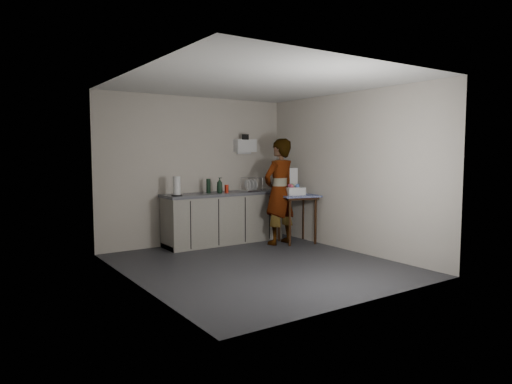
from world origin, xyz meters
TOP-DOWN VIEW (x-y plane):
  - ground at (0.00, 0.00)m, footprint 4.00×4.00m
  - wall_back at (0.00, 1.99)m, footprint 3.60×0.02m
  - wall_right at (1.79, 0.00)m, footprint 0.02×4.00m
  - wall_left at (-1.79, 0.00)m, footprint 0.02×4.00m
  - ceiling at (0.00, 0.00)m, footprint 3.60×4.00m
  - kitchen_counter at (0.40, 1.70)m, footprint 2.24×0.62m
  - wall_shelf at (1.00, 1.92)m, footprint 0.42×0.18m
  - side_table at (1.50, 0.98)m, footprint 0.82×0.82m
  - standing_man at (1.16, 1.06)m, footprint 0.75×0.56m
  - soap_bottle at (0.27, 1.62)m, footprint 0.14×0.14m
  - soda_can at (0.43, 1.65)m, footprint 0.07×0.07m
  - dark_bottle at (0.11, 1.74)m, footprint 0.07×0.07m
  - paper_towel at (-0.55, 1.60)m, footprint 0.18×0.18m
  - dish_rack at (0.98, 1.68)m, footprint 0.36×0.27m
  - bakery_box at (1.43, 1.01)m, footprint 0.40×0.41m

SIDE VIEW (x-z plane):
  - ground at x=0.00m, z-range 0.00..0.00m
  - kitchen_counter at x=0.40m, z-range -0.03..0.88m
  - side_table at x=1.50m, z-range 0.32..1.19m
  - standing_man at x=1.16m, z-range 0.00..1.86m
  - dish_rack at x=0.98m, z-range 0.84..1.09m
  - bakery_box at x=1.43m, z-range 0.74..1.21m
  - soda_can at x=0.43m, z-range 0.91..1.05m
  - dark_bottle at x=0.11m, z-range 0.91..1.16m
  - soap_bottle at x=0.27m, z-range 0.91..1.19m
  - paper_towel at x=-0.55m, z-range 0.90..1.22m
  - wall_back at x=0.00m, z-range 0.00..2.60m
  - wall_right at x=1.79m, z-range 0.00..2.60m
  - wall_left at x=-1.79m, z-range 0.00..2.60m
  - wall_shelf at x=1.00m, z-range 1.56..1.93m
  - ceiling at x=0.00m, z-range 2.59..2.60m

